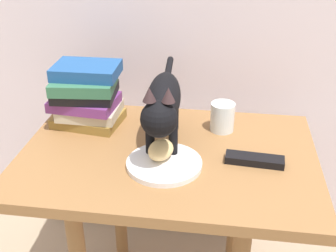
# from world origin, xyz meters

# --- Properties ---
(side_table) EXTENTS (0.79, 0.55, 0.60)m
(side_table) POSITION_xyz_m (0.00, 0.00, 0.51)
(side_table) COLOR olive
(side_table) RESTS_ON ground
(plate) EXTENTS (0.19, 0.19, 0.01)m
(plate) POSITION_xyz_m (-0.00, -0.07, 0.61)
(plate) COLOR white
(plate) RESTS_ON side_table
(bread_roll) EXTENTS (0.08, 0.10, 0.05)m
(bread_roll) POSITION_xyz_m (-0.01, -0.05, 0.64)
(bread_roll) COLOR #E0BC7A
(bread_roll) RESTS_ON plate
(cat) EXTENTS (0.11, 0.48, 0.23)m
(cat) POSITION_xyz_m (-0.02, 0.03, 0.73)
(cat) COLOR black
(cat) RESTS_ON side_table
(book_stack) EXTENTS (0.21, 0.18, 0.18)m
(book_stack) POSITION_xyz_m (-0.26, 0.13, 0.69)
(book_stack) COLOR olive
(book_stack) RESTS_ON side_table
(candle_jar) EXTENTS (0.07, 0.07, 0.08)m
(candle_jar) POSITION_xyz_m (0.14, 0.15, 0.64)
(candle_jar) COLOR silver
(candle_jar) RESTS_ON side_table
(tv_remote) EXTENTS (0.15, 0.06, 0.02)m
(tv_remote) POSITION_xyz_m (0.23, -0.02, 0.61)
(tv_remote) COLOR black
(tv_remote) RESTS_ON side_table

